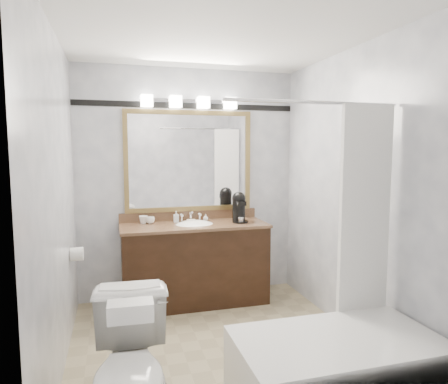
% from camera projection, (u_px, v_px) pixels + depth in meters
% --- Properties ---
extents(room, '(2.42, 2.62, 2.52)m').
position_uv_depth(room, '(219.00, 197.00, 3.17)').
color(room, '#9A8C68').
rests_on(room, ground).
extents(vanity, '(1.53, 0.58, 0.97)m').
position_uv_depth(vanity, '(195.00, 262.00, 4.23)').
color(vanity, black).
rests_on(vanity, ground).
extents(mirror, '(1.40, 0.04, 1.10)m').
position_uv_depth(mirror, '(189.00, 161.00, 4.37)').
color(mirror, olive).
rests_on(mirror, room).
extents(vanity_light_bar, '(1.02, 0.14, 0.12)m').
position_uv_depth(vanity_light_bar, '(189.00, 102.00, 4.25)').
color(vanity_light_bar, silver).
rests_on(vanity_light_bar, room).
extents(accent_stripe, '(2.40, 0.01, 0.06)m').
position_uv_depth(accent_stripe, '(188.00, 106.00, 4.32)').
color(accent_stripe, black).
rests_on(accent_stripe, room).
extents(bathtub, '(1.30, 0.75, 1.96)m').
position_uv_depth(bathtub, '(339.00, 361.00, 2.56)').
color(bathtub, white).
rests_on(bathtub, ground).
extents(tp_roll, '(0.11, 0.12, 0.12)m').
position_uv_depth(tp_roll, '(77.00, 254.00, 3.56)').
color(tp_roll, white).
rests_on(tp_roll, room).
extents(toilet, '(0.49, 0.81, 0.80)m').
position_uv_depth(toilet, '(131.00, 375.00, 2.18)').
color(toilet, white).
rests_on(toilet, ground).
extents(tissue_box, '(0.22, 0.13, 0.09)m').
position_uv_depth(tissue_box, '(131.00, 311.00, 1.94)').
color(tissue_box, white).
rests_on(tissue_box, toilet).
extents(coffee_maker, '(0.17, 0.21, 0.33)m').
position_uv_depth(coffee_maker, '(239.00, 206.00, 4.30)').
color(coffee_maker, black).
rests_on(coffee_maker, vanity).
extents(cup_left, '(0.10, 0.10, 0.07)m').
position_uv_depth(cup_left, '(150.00, 220.00, 4.21)').
color(cup_left, white).
rests_on(cup_left, vanity).
extents(cup_right, '(0.10, 0.10, 0.08)m').
position_uv_depth(cup_right, '(143.00, 220.00, 4.20)').
color(cup_right, white).
rests_on(cup_right, vanity).
extents(soap_bottle_a, '(0.06, 0.06, 0.12)m').
position_uv_depth(soap_bottle_a, '(176.00, 217.00, 4.28)').
color(soap_bottle_a, white).
rests_on(soap_bottle_a, vanity).
extents(soap_bottle_b, '(0.07, 0.07, 0.07)m').
position_uv_depth(soap_bottle_b, '(206.00, 217.00, 4.37)').
color(soap_bottle_b, white).
rests_on(soap_bottle_b, vanity).
extents(soap_bar, '(0.09, 0.06, 0.03)m').
position_uv_depth(soap_bar, '(191.00, 221.00, 4.29)').
color(soap_bar, beige).
rests_on(soap_bar, vanity).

